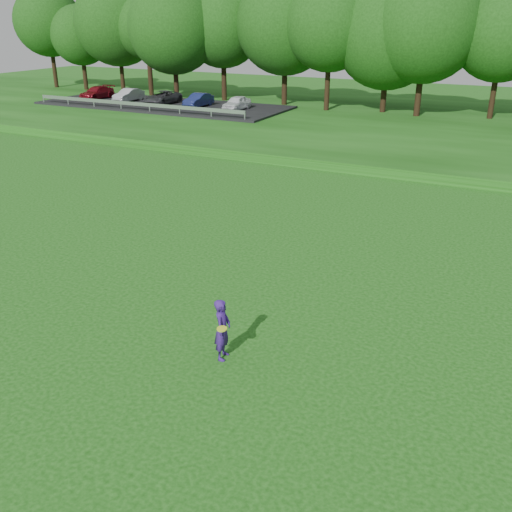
% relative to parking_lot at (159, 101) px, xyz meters
% --- Properties ---
extents(ground, '(140.00, 140.00, 0.00)m').
position_rel_parking_lot_xyz_m(ground, '(24.24, -32.81, -1.03)').
color(ground, '#13440D').
rests_on(ground, ground).
extents(berm, '(130.00, 30.00, 0.60)m').
position_rel_parking_lot_xyz_m(berm, '(24.24, 1.19, -0.73)').
color(berm, '#13440D').
rests_on(berm, ground).
extents(walking_path, '(130.00, 1.60, 0.04)m').
position_rel_parking_lot_xyz_m(walking_path, '(24.24, -12.81, -1.01)').
color(walking_path, gray).
rests_on(walking_path, ground).
extents(treeline, '(104.00, 7.00, 15.00)m').
position_rel_parking_lot_xyz_m(treeline, '(24.24, 5.19, 7.07)').
color(treeline, '#143C0D').
rests_on(treeline, berm).
extents(parking_lot, '(24.00, 9.00, 1.38)m').
position_rel_parking_lot_xyz_m(parking_lot, '(0.00, 0.00, 0.00)').
color(parking_lot, black).
rests_on(parking_lot, berm).
extents(woman, '(0.58, 0.81, 1.75)m').
position_rel_parking_lot_xyz_m(woman, '(26.28, -34.03, -0.15)').
color(woman, '#381A75').
rests_on(woman, ground).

